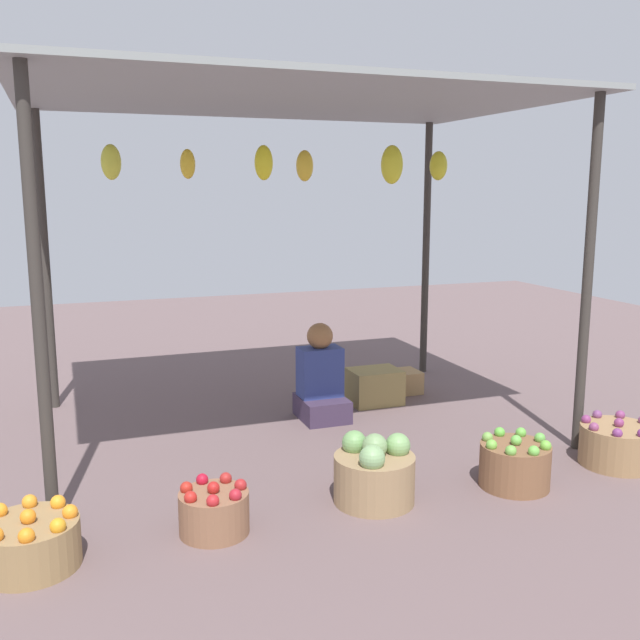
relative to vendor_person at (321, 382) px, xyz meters
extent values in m
plane|color=#685454|center=(-0.27, -0.11, -0.30)|extent=(14.00, 14.00, 0.00)
cylinder|color=#38332D|center=(-2.03, -1.26, 0.93)|extent=(0.07, 0.07, 2.46)
cylinder|color=#38332D|center=(1.49, -1.26, 0.93)|extent=(0.07, 0.07, 2.46)
cylinder|color=#38332D|center=(-2.03, 1.05, 0.93)|extent=(0.07, 0.07, 2.46)
cylinder|color=#38332D|center=(1.49, 1.05, 0.93)|extent=(0.07, 0.07, 2.46)
cube|color=gray|center=(-0.27, -0.11, 2.18)|extent=(3.82, 2.62, 0.04)
ellipsoid|color=yellow|center=(-1.54, 0.01, 1.72)|extent=(0.14, 0.14, 0.24)
ellipsoid|color=yellow|center=(-0.98, 0.21, 1.72)|extent=(0.11, 0.11, 0.22)
ellipsoid|color=yellow|center=(-0.52, -0.23, 1.72)|extent=(0.13, 0.13, 0.24)
ellipsoid|color=yellow|center=(-0.03, 0.31, 1.72)|extent=(0.14, 0.14, 0.25)
ellipsoid|color=yellow|center=(0.51, -0.18, 1.72)|extent=(0.17, 0.17, 0.29)
ellipsoid|color=yellow|center=(0.98, -0.06, 1.72)|extent=(0.14, 0.14, 0.23)
cube|color=#3C2D46|center=(0.00, -0.03, -0.21)|extent=(0.36, 0.44, 0.18)
cube|color=navy|center=(0.00, 0.02, 0.08)|extent=(0.34, 0.22, 0.40)
sphere|color=#98643B|center=(0.00, 0.02, 0.38)|extent=(0.21, 0.21, 0.21)
cylinder|color=#96764B|center=(-2.13, -1.69, -0.18)|extent=(0.48, 0.48, 0.23)
sphere|color=orange|center=(-2.13, -1.69, -0.03)|extent=(0.08, 0.08, 0.08)
sphere|color=orange|center=(-1.94, -1.69, -0.04)|extent=(0.08, 0.08, 0.08)
sphere|color=orange|center=(-1.99, -1.55, -0.04)|extent=(0.08, 0.08, 0.08)
sphere|color=orange|center=(-2.13, -1.49, -0.04)|extent=(0.08, 0.08, 0.08)
sphere|color=orange|center=(-2.27, -1.55, -0.04)|extent=(0.08, 0.08, 0.08)
sphere|color=orange|center=(-2.13, -1.88, -0.04)|extent=(0.08, 0.08, 0.08)
sphere|color=orange|center=(-1.99, -1.82, -0.04)|extent=(0.08, 0.08, 0.08)
cylinder|color=#8B5F43|center=(-1.21, -1.64, -0.18)|extent=(0.38, 0.38, 0.23)
sphere|color=#B4201D|center=(-1.21, -1.64, -0.04)|extent=(0.07, 0.07, 0.07)
sphere|color=#AA2324|center=(-1.06, -1.64, -0.05)|extent=(0.07, 0.07, 0.07)
sphere|color=#A92623|center=(-1.12, -1.53, -0.05)|extent=(0.07, 0.07, 0.07)
sphere|color=red|center=(-1.24, -1.50, -0.05)|extent=(0.07, 0.07, 0.07)
sphere|color=red|center=(-1.35, -1.58, -0.05)|extent=(0.07, 0.07, 0.07)
sphere|color=red|center=(-1.35, -1.71, -0.05)|extent=(0.07, 0.07, 0.07)
sphere|color=red|center=(-1.24, -1.79, -0.05)|extent=(0.07, 0.07, 0.07)
sphere|color=#AD1F2A|center=(-1.12, -1.76, -0.05)|extent=(0.07, 0.07, 0.07)
cylinder|color=#9A7A54|center=(-0.24, -1.58, -0.16)|extent=(0.48, 0.48, 0.29)
sphere|color=#7B9F65|center=(-0.24, -1.58, 0.05)|extent=(0.15, 0.15, 0.15)
sphere|color=#79A762|center=(-0.09, -1.58, 0.03)|extent=(0.15, 0.15, 0.15)
sphere|color=#71A35C|center=(-0.32, -1.45, 0.03)|extent=(0.15, 0.15, 0.15)
sphere|color=#81AA6E|center=(-0.32, -1.71, 0.03)|extent=(0.15, 0.15, 0.15)
cylinder|color=brown|center=(0.67, -1.68, -0.16)|extent=(0.44, 0.44, 0.27)
sphere|color=#69BA4A|center=(0.67, -1.68, 0.00)|extent=(0.07, 0.07, 0.07)
sphere|color=#63B148|center=(0.85, -1.68, -0.01)|extent=(0.07, 0.07, 0.07)
sphere|color=#66B743|center=(0.80, -1.55, -0.01)|extent=(0.07, 0.07, 0.07)
sphere|color=#61BC3F|center=(0.67, -1.50, -0.01)|extent=(0.07, 0.07, 0.07)
sphere|color=#74AC4A|center=(0.55, -1.55, -0.01)|extent=(0.07, 0.07, 0.07)
sphere|color=#72B942|center=(0.50, -1.68, -0.01)|extent=(0.07, 0.07, 0.07)
sphere|color=#70B147|center=(0.55, -1.80, -0.01)|extent=(0.07, 0.07, 0.07)
sphere|color=#6BBC47|center=(0.67, -1.86, -0.01)|extent=(0.07, 0.07, 0.07)
sphere|color=#6FB93E|center=(0.80, -1.80, -0.01)|extent=(0.07, 0.07, 0.07)
cylinder|color=#99754D|center=(1.53, -1.62, -0.16)|extent=(0.49, 0.49, 0.27)
sphere|color=#813367|center=(1.53, -1.62, -0.01)|extent=(0.06, 0.06, 0.06)
sphere|color=#82376C|center=(1.68, -1.47, -0.01)|extent=(0.06, 0.06, 0.06)
sphere|color=#763E72|center=(1.53, -1.41, -0.01)|extent=(0.06, 0.06, 0.06)
sphere|color=#83356B|center=(1.39, -1.47, -0.01)|extent=(0.06, 0.06, 0.06)
sphere|color=#853D67|center=(1.33, -1.62, -0.01)|extent=(0.06, 0.06, 0.06)
sphere|color=#773371|center=(1.39, -1.76, -0.01)|extent=(0.06, 0.06, 0.06)
cube|color=#A58151|center=(0.92, 0.44, -0.20)|extent=(0.37, 0.28, 0.20)
cube|color=#99844C|center=(0.58, 0.22, -0.15)|extent=(0.43, 0.33, 0.30)
camera|label=1|loc=(-1.89, -5.19, 1.53)|focal=39.80mm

